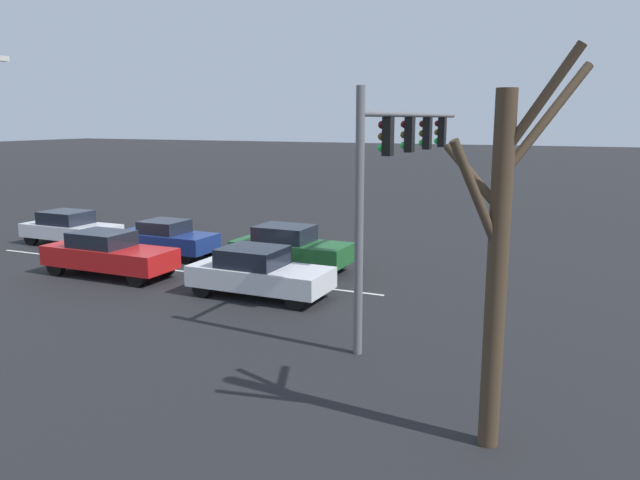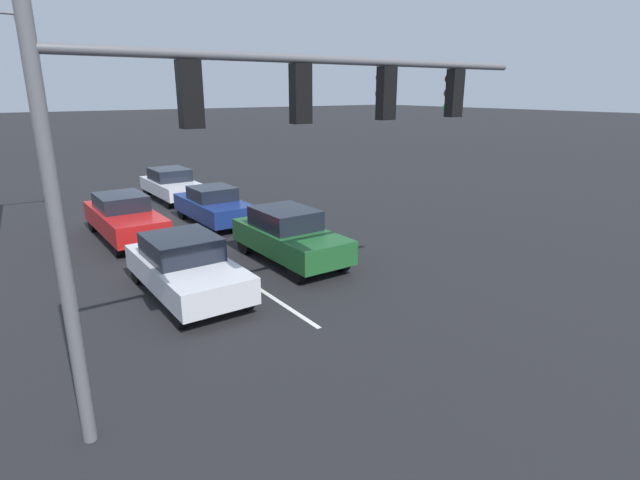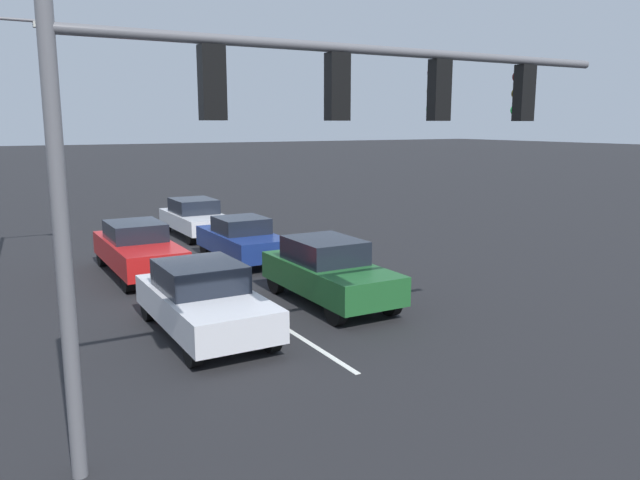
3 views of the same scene
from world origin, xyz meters
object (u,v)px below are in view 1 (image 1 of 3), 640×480
Objects in this scene: car_darkgreen_leftlane_front at (290,248)px; car_silver_midlane_front at (259,272)px; car_navy_leftlane_second at (165,238)px; bare_tree_near at (500,249)px; traffic_signal_gantry at (402,153)px; car_red_midlane_second at (108,254)px; car_white_leftlane_third at (70,228)px.

car_darkgreen_leftlane_front is 0.99× the size of car_silver_midlane_front.
car_navy_leftlane_second is (0.05, -5.53, -0.09)m from car_darkgreen_leftlane_front.
car_silver_midlane_front is 10.43m from bare_tree_near.
bare_tree_near reaches higher than traffic_signal_gantry.
bare_tree_near reaches higher than car_silver_midlane_front.
bare_tree_near is at bearing 66.08° from car_red_midlane_second.
car_red_midlane_second reaches higher than car_silver_midlane_front.
traffic_signal_gantry is at bearing -150.31° from bare_tree_near.
car_silver_midlane_front is 0.47× the size of traffic_signal_gantry.
car_white_leftlane_third is 0.47× the size of traffic_signal_gantry.
car_red_midlane_second is (-0.07, -6.05, 0.03)m from car_silver_midlane_front.
car_navy_leftlane_second is 0.44× the size of traffic_signal_gantry.
car_darkgreen_leftlane_front is 13.26m from bare_tree_near.
car_red_midlane_second is at bearing -113.92° from bare_tree_near.
car_silver_midlane_front is 0.67× the size of bare_tree_near.
traffic_signal_gantry is (0.05, 10.52, 3.70)m from car_red_midlane_second.
traffic_signal_gantry is at bearing 72.22° from car_navy_leftlane_second.
bare_tree_near is at bearing 63.30° from car_white_leftlane_third.
car_darkgreen_leftlane_front is at bearing 90.53° from car_navy_leftlane_second.
car_darkgreen_leftlane_front is 0.46× the size of traffic_signal_gantry.
car_darkgreen_leftlane_front is 1.05× the size of car_navy_leftlane_second.
car_darkgreen_leftlane_front is 7.25m from traffic_signal_gantry.
car_silver_midlane_front is 12.07m from car_white_leftlane_third.
car_navy_leftlane_second is (-3.45, -6.23, -0.03)m from car_silver_midlane_front.
car_white_leftlane_third is at bearing -102.79° from traffic_signal_gantry.
car_darkgreen_leftlane_front is 5.53m from car_navy_leftlane_second.
traffic_signal_gantry is at bearing 89.73° from car_red_midlane_second.
bare_tree_near is (6.17, 8.00, 2.59)m from car_silver_midlane_front.
car_darkgreen_leftlane_front reaches higher than car_white_leftlane_third.
car_darkgreen_leftlane_front is 0.99× the size of car_white_leftlane_third.
bare_tree_near reaches higher than car_navy_leftlane_second.
traffic_signal_gantry is at bearing 56.08° from car_darkgreen_leftlane_front.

